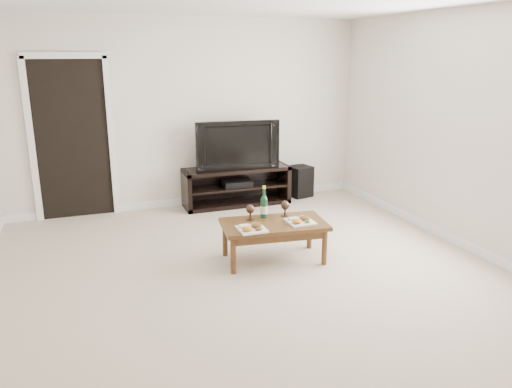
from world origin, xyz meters
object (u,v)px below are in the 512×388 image
object	(u,v)px
subwoofer	(300,181)
coffee_table	(274,241)
media_console	(237,186)
television	(236,144)

from	to	relation	value
subwoofer	coffee_table	size ratio (longest dim) A/B	0.43
media_console	television	world-z (taller)	television
media_console	coffee_table	size ratio (longest dim) A/B	1.41
subwoofer	coffee_table	world-z (taller)	subwoofer
television	subwoofer	bearing A→B (deg)	10.49
television	subwoofer	world-z (taller)	television
media_console	subwoofer	distance (m)	1.05
coffee_table	television	bearing A→B (deg)	83.02
media_console	coffee_table	world-z (taller)	media_console
television	media_console	bearing A→B (deg)	0.00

